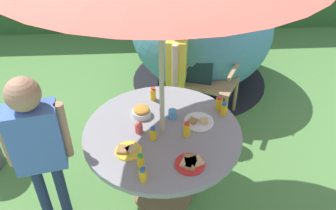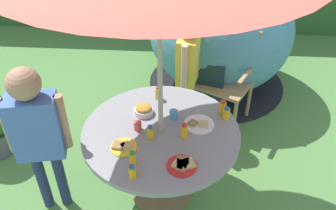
{
  "view_description": "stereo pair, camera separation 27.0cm",
  "coord_description": "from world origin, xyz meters",
  "views": [
    {
      "loc": [
        -0.08,
        -2.06,
        2.55
      ],
      "look_at": [
        0.05,
        0.09,
        0.92
      ],
      "focal_mm": 37.99,
      "sensor_mm": 36.0,
      "label": 1
    },
    {
      "loc": [
        0.2,
        -2.06,
        2.55
      ],
      "look_at": [
        0.05,
        0.09,
        0.92
      ],
      "focal_mm": 37.99,
      "sensor_mm": 36.0,
      "label": 2
    }
  ],
  "objects": [
    {
      "name": "garden_table",
      "position": [
        0.0,
        0.0,
        0.61
      ],
      "size": [
        1.23,
        1.23,
        0.74
      ],
      "color": "brown",
      "rests_on": "ground_plane"
    },
    {
      "name": "wooden_chair",
      "position": [
        0.62,
        1.17,
        0.58
      ],
      "size": [
        0.65,
        0.63,
        1.05
      ],
      "rotation": [
        0.0,
        0.0,
        -0.49
      ],
      "color": "tan",
      "rests_on": "ground_plane"
    },
    {
      "name": "plate_front_edge",
      "position": [
        0.18,
        -0.36,
        0.75
      ],
      "size": [
        0.21,
        0.21,
        0.03
      ],
      "color": "red",
      "rests_on": "garden_table"
    },
    {
      "name": "ground_plane",
      "position": [
        0.0,
        0.0,
        -0.01
      ],
      "size": [
        10.0,
        10.0,
        0.02
      ],
      "primitive_type": "cube",
      "color": "#548442"
    },
    {
      "name": "juice_bottle_near_left",
      "position": [
        0.51,
        0.18,
        0.79
      ],
      "size": [
        0.05,
        0.05,
        0.11
      ],
      "color": "yellow",
      "rests_on": "garden_table"
    },
    {
      "name": "cup_near",
      "position": [
        0.09,
        0.16,
        0.77
      ],
      "size": [
        0.07,
        0.07,
        0.07
      ],
      "primitive_type": "cylinder",
      "color": "#4C99D8",
      "rests_on": "garden_table"
    },
    {
      "name": "child_in_yellow_shirt",
      "position": [
        0.19,
        0.97,
        0.82
      ],
      "size": [
        0.24,
        0.43,
        1.28
      ],
      "rotation": [
        0.0,
        0.0,
        -1.76
      ],
      "color": "navy",
      "rests_on": "ground_plane"
    },
    {
      "name": "snack_bowl",
      "position": [
        -0.16,
        0.2,
        0.78
      ],
      "size": [
        0.15,
        0.15,
        0.08
      ],
      "color": "white",
      "rests_on": "garden_table"
    },
    {
      "name": "child_in_blue_shirt",
      "position": [
        -0.89,
        -0.18,
        0.87
      ],
      "size": [
        0.45,
        0.26,
        1.36
      ],
      "rotation": [
        0.0,
        0.0,
        0.2
      ],
      "color": "navy",
      "rests_on": "ground_plane"
    },
    {
      "name": "juice_bottle_near_right",
      "position": [
        -0.16,
        -0.37,
        0.79
      ],
      "size": [
        0.05,
        0.05,
        0.12
      ],
      "color": "yellow",
      "rests_on": "garden_table"
    },
    {
      "name": "dome_tent",
      "position": [
        0.55,
        1.83,
        0.72
      ],
      "size": [
        2.11,
        2.11,
        1.46
      ],
      "rotation": [
        0.0,
        0.0,
        -0.28
      ],
      "color": "teal",
      "rests_on": "ground_plane"
    },
    {
      "name": "juice_bottle_center_back",
      "position": [
        -0.06,
        0.42,
        0.79
      ],
      "size": [
        0.05,
        0.05,
        0.12
      ],
      "color": "yellow",
      "rests_on": "garden_table"
    },
    {
      "name": "juice_bottle_center_front",
      "position": [
        -0.15,
        -0.48,
        0.79
      ],
      "size": [
        0.05,
        0.05,
        0.11
      ],
      "color": "yellow",
      "rests_on": "garden_table"
    },
    {
      "name": "plate_mid_right",
      "position": [
        -0.26,
        -0.21,
        0.75
      ],
      "size": [
        0.2,
        0.2,
        0.03
      ],
      "color": "yellow",
      "rests_on": "garden_table"
    },
    {
      "name": "plate_far_right",
      "position": [
        0.29,
        0.08,
        0.75
      ],
      "size": [
        0.24,
        0.24,
        0.03
      ],
      "color": "white",
      "rests_on": "garden_table"
    },
    {
      "name": "juice_bottle_far_left",
      "position": [
        0.18,
        -0.06,
        0.8
      ],
      "size": [
        0.05,
        0.05,
        0.12
      ],
      "color": "yellow",
      "rests_on": "garden_table"
    },
    {
      "name": "cup_far",
      "position": [
        -0.18,
        -0.0,
        0.77
      ],
      "size": [
        0.06,
        0.06,
        0.07
      ],
      "primitive_type": "cylinder",
      "color": "#E04C47",
      "rests_on": "garden_table"
    },
    {
      "name": "juice_bottle_back_edge",
      "position": [
        -0.07,
        -0.08,
        0.79
      ],
      "size": [
        0.05,
        0.05,
        0.11
      ],
      "color": "yellow",
      "rests_on": "garden_table"
    },
    {
      "name": "juice_bottle_mid_left",
      "position": [
        0.48,
        0.26,
        0.79
      ],
      "size": [
        0.06,
        0.06,
        0.12
      ],
      "color": "yellow",
      "rests_on": "garden_table"
    }
  ]
}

